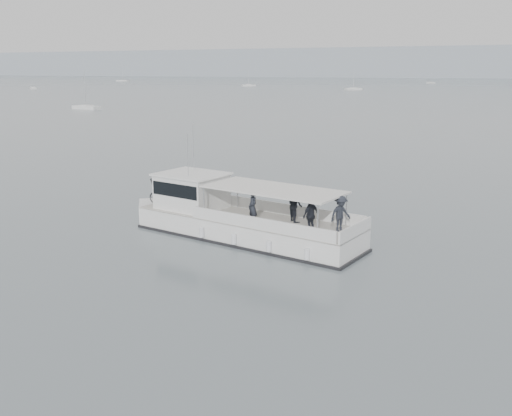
% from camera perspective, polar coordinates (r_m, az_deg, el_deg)
% --- Properties ---
extents(ground, '(1400.00, 1400.00, 0.00)m').
position_cam_1_polar(ground, '(29.20, -0.04, -2.42)').
color(ground, slate).
rests_on(ground, ground).
extents(headland, '(1400.00, 90.00, 28.00)m').
position_cam_1_polar(headland, '(585.66, 24.01, 13.16)').
color(headland, '#939EA8').
rests_on(headland, ground).
extents(tour_boat, '(13.39, 5.28, 5.58)m').
position_cam_1_polar(tour_boat, '(28.53, -2.83, -0.92)').
color(tour_boat, white).
rests_on(tour_boat, ground).
extents(moored_fleet, '(432.24, 339.48, 11.08)m').
position_cam_1_polar(moored_fleet, '(239.49, 16.05, 11.36)').
color(moored_fleet, white).
rests_on(moored_fleet, ground).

